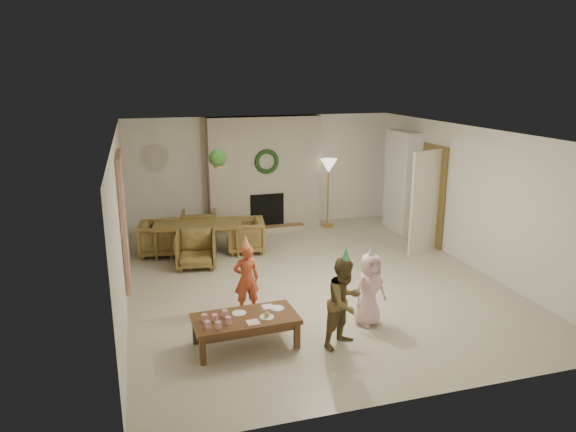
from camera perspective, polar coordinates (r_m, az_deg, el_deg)
name	(u,v)px	position (r m, az deg, el deg)	size (l,w,h in m)	color
floor	(312,280)	(8.97, 2.57, -6.99)	(7.00, 7.00, 0.00)	#B7B29E
ceiling	(313,132)	(8.35, 2.78, 9.09)	(7.00, 7.00, 0.00)	white
wall_back	(262,172)	(11.87, -2.81, 4.82)	(7.00, 7.00, 0.00)	silver
wall_front	(423,292)	(5.55, 14.51, -7.97)	(7.00, 7.00, 0.00)	silver
wall_left	(121,223)	(8.15, -17.73, -0.75)	(7.00, 7.00, 0.00)	silver
wall_right	(471,197)	(9.94, 19.28, 1.93)	(7.00, 7.00, 0.00)	silver
fireplace_mass	(264,173)	(11.67, -2.58, 4.65)	(2.50, 0.40, 2.50)	#5E1E18
fireplace_hearth	(269,229)	(11.62, -2.10, -1.43)	(1.60, 0.30, 0.12)	brown
fireplace_firebox	(267,210)	(11.68, -2.32, 0.64)	(0.75, 0.12, 0.75)	black
fireplace_wreath	(267,162)	(11.40, -2.32, 5.93)	(0.54, 0.54, 0.10)	#173614
floor_lamp_base	(327,225)	(12.09, 4.31, -1.02)	(0.29, 0.29, 0.03)	gold
floor_lamp_post	(328,195)	(11.91, 4.38, 2.25)	(0.03, 0.03, 1.40)	gold
floor_lamp_shade	(329,166)	(11.77, 4.45, 5.44)	(0.37, 0.37, 0.31)	beige
bookshelf_carcass	(401,181)	(11.79, 12.18, 3.69)	(0.30, 1.00, 2.20)	white
bookshelf_shelf_a	(398,210)	(11.93, 11.92, 0.63)	(0.30, 0.92, 0.03)	white
bookshelf_shelf_b	(399,193)	(11.84, 12.03, 2.50)	(0.30, 0.92, 0.03)	white
bookshelf_shelf_c	(401,175)	(11.76, 12.14, 4.40)	(0.30, 0.92, 0.03)	white
bookshelf_shelf_d	(402,157)	(11.69, 12.25, 6.33)	(0.30, 0.92, 0.03)	white
books_row_lower	(401,206)	(11.76, 12.21, 1.10)	(0.20, 0.40, 0.24)	#A31E30
books_row_mid	(398,186)	(11.84, 11.87, 3.21)	(0.20, 0.44, 0.24)	#245E84
books_row_upper	(402,170)	(11.64, 12.32, 4.93)	(0.20, 0.36, 0.22)	#AD9225
door_frame	(432,196)	(10.94, 15.42, 2.16)	(0.05, 0.86, 2.04)	brown
door_leaf	(425,202)	(10.43, 14.70, 1.48)	(0.05, 0.80, 2.00)	beige
curtain_panel	(124,219)	(8.34, -17.43, -0.37)	(0.06, 1.20, 2.00)	tan
dining_table	(198,239)	(10.33, -9.77, -2.44)	(1.68, 0.94, 0.59)	brown
dining_chair_near	(196,249)	(9.61, -9.95, -3.59)	(0.70, 0.72, 0.65)	brown
dining_chair_far	(199,226)	(11.02, -9.63, -1.12)	(0.70, 0.72, 0.65)	brown
dining_chair_left	(159,239)	(10.38, -13.87, -2.39)	(0.70, 0.72, 0.65)	brown
dining_chair_right	(246,235)	(10.31, -4.64, -2.10)	(0.70, 0.72, 0.65)	brown
hanging_plant_cord	(217,145)	(9.54, -7.71, 7.62)	(0.01, 0.01, 0.70)	tan
hanging_plant_pot	(218,165)	(9.59, -7.63, 5.55)	(0.16, 0.16, 0.12)	#A56935
hanging_plant_foliage	(218,158)	(9.57, -7.66, 6.26)	(0.32, 0.32, 0.32)	#24521B
coffee_table_top	(245,319)	(6.81, -4.66, -11.09)	(1.33, 0.66, 0.06)	#56351C
coffee_table_apron	(245,324)	(6.84, -4.65, -11.63)	(1.22, 0.56, 0.08)	#56351C
coffee_leg_fl	(203,351)	(6.57, -9.26, -14.33)	(0.07, 0.07, 0.35)	#56351C
coffee_leg_fr	(297,336)	(6.83, 0.98, -12.88)	(0.07, 0.07, 0.35)	#56351C
coffee_leg_bl	(195,331)	(7.04, -10.05, -12.23)	(0.07, 0.07, 0.35)	#56351C
coffee_leg_br	(283,318)	(7.28, -0.50, -10.99)	(0.07, 0.07, 0.35)	#56351C
cup_a	(208,325)	(6.55, -8.74, -11.61)	(0.07, 0.07, 0.09)	white
cup_b	(205,318)	(6.73, -9.07, -10.85)	(0.07, 0.07, 0.09)	white
cup_c	(218,325)	(6.52, -7.58, -11.68)	(0.07, 0.07, 0.09)	white
cup_d	(215,318)	(6.70, -7.94, -10.92)	(0.07, 0.07, 0.09)	white
cup_e	(228,320)	(6.62, -6.49, -11.22)	(0.07, 0.07, 0.09)	white
cup_f	(225,313)	(6.80, -6.88, -10.48)	(0.07, 0.07, 0.09)	white
plate_a	(239,313)	(6.89, -5.34, -10.46)	(0.18, 0.18, 0.01)	white
plate_b	(267,317)	(6.77, -2.32, -10.91)	(0.18, 0.18, 0.01)	white
plate_c	(277,308)	(7.00, -1.18, -9.98)	(0.18, 0.18, 0.01)	white
food_scoop	(267,314)	(6.75, -2.32, -10.60)	(0.07, 0.07, 0.07)	tan
napkin_left	(253,322)	(6.65, -3.83, -11.44)	(0.15, 0.15, 0.01)	#FBB9C5
napkin_right	(268,307)	(7.04, -2.19, -9.83)	(0.15, 0.15, 0.01)	#FBB9C5
child_red	(246,279)	(7.65, -4.54, -6.85)	(0.38, 0.25, 1.04)	#B54526
party_hat_red	(246,242)	(7.46, -4.63, -2.82)	(0.14, 0.14, 0.20)	gold
child_plaid	(345,302)	(6.77, 6.17, -9.28)	(0.58, 0.45, 1.18)	brown
party_hat_plaid	(346,255)	(6.54, 6.33, -4.21)	(0.14, 0.14, 0.19)	#4AAE66
child_pink	(370,289)	(7.38, 8.87, -7.88)	(0.51, 0.33, 1.03)	#F9C7CD
party_hat_pink	(371,251)	(7.18, 9.06, -3.78)	(0.13, 0.13, 0.19)	#B9B8BF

